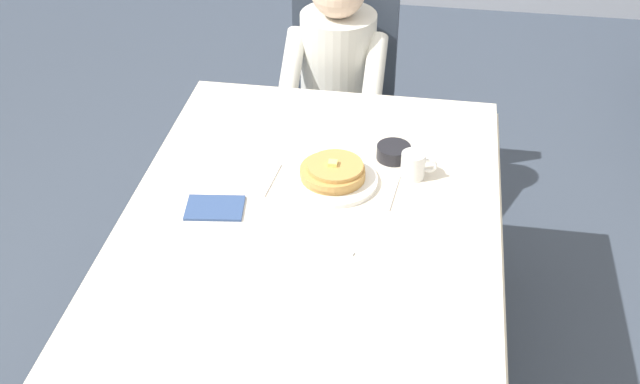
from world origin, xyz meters
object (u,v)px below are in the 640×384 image
at_px(cup_coffee, 414,165).
at_px(spoon_near_edge, 329,247).
at_px(chair_diner, 341,87).
at_px(plate_breakfast, 333,180).
at_px(bowl_butter, 394,152).
at_px(fork_left_of_plate, 271,180).
at_px(dining_table_main, 311,239).
at_px(breakfast_stack, 333,171).
at_px(knife_right_of_plate, 393,191).
at_px(diner_person, 337,75).

height_order(cup_coffee, spoon_near_edge, cup_coffee).
height_order(chair_diner, cup_coffee, chair_diner).
height_order(plate_breakfast, bowl_butter, bowl_butter).
xyz_separation_m(plate_breakfast, fork_left_of_plate, (-0.19, -0.02, -0.01)).
relative_size(cup_coffee, spoon_near_edge, 0.75).
xyz_separation_m(dining_table_main, cup_coffee, (0.28, 0.25, 0.13)).
distance_m(chair_diner, cup_coffee, 1.02).
relative_size(cup_coffee, fork_left_of_plate, 0.63).
xyz_separation_m(chair_diner, breakfast_stack, (0.11, -0.99, 0.25)).
bearing_deg(plate_breakfast, dining_table_main, -102.59).
xyz_separation_m(knife_right_of_plate, spoon_near_edge, (-0.16, -0.29, 0.00)).
xyz_separation_m(bowl_butter, fork_left_of_plate, (-0.36, -0.19, -0.02)).
height_order(diner_person, fork_left_of_plate, diner_person).
xyz_separation_m(diner_person, plate_breakfast, (0.10, -0.84, 0.08)).
height_order(dining_table_main, bowl_butter, bowl_butter).
xyz_separation_m(bowl_butter, spoon_near_edge, (-0.14, -0.48, -0.02)).
distance_m(dining_table_main, chair_diner, 1.18).
bearing_deg(fork_left_of_plate, spoon_near_edge, -137.12).
distance_m(chair_diner, diner_person, 0.21).
distance_m(chair_diner, spoon_near_edge, 1.33).
xyz_separation_m(cup_coffee, spoon_near_edge, (-0.21, -0.38, -0.04)).
bearing_deg(bowl_butter, chair_diner, 108.67).
bearing_deg(spoon_near_edge, chair_diner, 111.52).
bearing_deg(plate_breakfast, cup_coffee, 16.02).
height_order(bowl_butter, knife_right_of_plate, bowl_butter).
height_order(chair_diner, plate_breakfast, chair_diner).
bearing_deg(fork_left_of_plate, bowl_butter, -57.59).
xyz_separation_m(breakfast_stack, knife_right_of_plate, (0.19, -0.02, -0.04)).
bearing_deg(fork_left_of_plate, knife_right_of_plate, -84.52).
relative_size(dining_table_main, cup_coffee, 13.49).
height_order(plate_breakfast, breakfast_stack, breakfast_stack).
relative_size(plate_breakfast, breakfast_stack, 1.36).
xyz_separation_m(diner_person, breakfast_stack, (0.11, -0.83, 0.11)).
xyz_separation_m(chair_diner, bowl_butter, (0.28, -0.83, 0.23)).
bearing_deg(spoon_near_edge, fork_left_of_plate, 142.82).
bearing_deg(cup_coffee, diner_person, 114.49).
distance_m(breakfast_stack, bowl_butter, 0.24).
height_order(diner_person, breakfast_stack, diner_person).
xyz_separation_m(dining_table_main, spoon_near_edge, (0.07, -0.14, 0.09)).
distance_m(knife_right_of_plate, spoon_near_edge, 0.33).
distance_m(fork_left_of_plate, knife_right_of_plate, 0.38).
height_order(dining_table_main, breakfast_stack, breakfast_stack).
bearing_deg(diner_person, bowl_butter, 112.61).
xyz_separation_m(dining_table_main, fork_left_of_plate, (-0.15, 0.16, 0.09)).
height_order(knife_right_of_plate, spoon_near_edge, same).
bearing_deg(diner_person, spoon_near_edge, 96.92).
height_order(diner_person, plate_breakfast, diner_person).
bearing_deg(cup_coffee, chair_diner, 110.73).
relative_size(dining_table_main, plate_breakfast, 5.44).
relative_size(dining_table_main, spoon_near_edge, 10.16).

